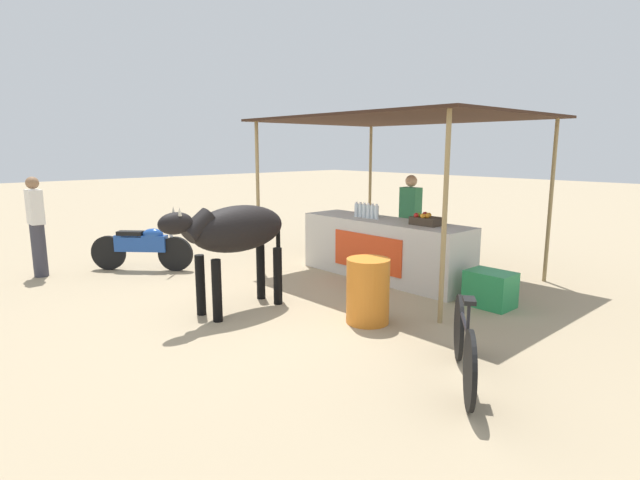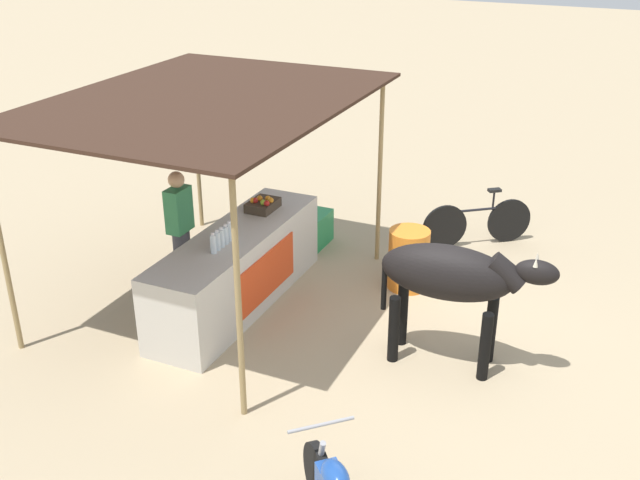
{
  "view_description": "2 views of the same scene",
  "coord_description": "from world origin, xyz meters",
  "views": [
    {
      "loc": [
        5.21,
        -3.93,
        2.1
      ],
      "look_at": [
        0.06,
        0.74,
        0.82
      ],
      "focal_mm": 28.0,
      "sensor_mm": 36.0,
      "label": 1
    },
    {
      "loc": [
        -7.04,
        -2.07,
        4.65
      ],
      "look_at": [
        -0.01,
        1.08,
        1.09
      ],
      "focal_mm": 42.0,
      "sensor_mm": 36.0,
      "label": 2
    }
  ],
  "objects": [
    {
      "name": "ground_plane",
      "position": [
        0.0,
        0.0,
        0.0
      ],
      "size": [
        60.0,
        60.0,
        0.0
      ],
      "primitive_type": "plane",
      "color": "tan"
    },
    {
      "name": "stall_counter",
      "position": [
        0.0,
        2.2,
        0.48
      ],
      "size": [
        3.0,
        0.82,
        0.96
      ],
      "color": "beige",
      "rests_on": "ground"
    },
    {
      "name": "stall_awning",
      "position": [
        0.0,
        2.5,
        2.48
      ],
      "size": [
        4.2,
        3.2,
        2.58
      ],
      "color": "#382319",
      "rests_on": "ground"
    },
    {
      "name": "water_bottle_row",
      "position": [
        -0.35,
        2.15,
        1.07
      ],
      "size": [
        0.52,
        0.07,
        0.25
      ],
      "color": "silver",
      "rests_on": "stall_counter"
    },
    {
      "name": "fruit_crate",
      "position": [
        0.78,
        2.25,
        1.03
      ],
      "size": [
        0.44,
        0.32,
        0.18
      ],
      "color": "#3F3326",
      "rests_on": "stall_counter"
    },
    {
      "name": "vendor_behind_counter",
      "position": [
        -0.06,
        2.95,
        0.85
      ],
      "size": [
        0.34,
        0.22,
        1.65
      ],
      "color": "#383842",
      "rests_on": "ground"
    },
    {
      "name": "cooler_box",
      "position": [
        1.96,
        2.1,
        0.24
      ],
      "size": [
        0.6,
        0.44,
        0.48
      ],
      "primitive_type": "cube",
      "color": "#268C4C",
      "rests_on": "ground"
    },
    {
      "name": "water_barrel",
      "position": [
        1.28,
        0.42,
        0.4
      ],
      "size": [
        0.53,
        0.53,
        0.8
      ],
      "primitive_type": "cylinder",
      "color": "orange",
      "rests_on": "ground"
    },
    {
      "name": "cow",
      "position": [
        -0.19,
        -0.51,
        1.03
      ],
      "size": [
        0.6,
        1.83,
        1.44
      ],
      "color": "black",
      "rests_on": "ground"
    },
    {
      "name": "bicycle_leaning",
      "position": [
        2.92,
        -0.1,
        0.35
      ],
      "size": [
        1.04,
        1.34,
        0.85
      ],
      "color": "black",
      "rests_on": "ground"
    }
  ]
}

